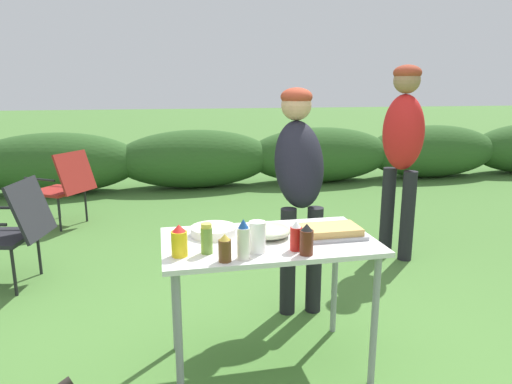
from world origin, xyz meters
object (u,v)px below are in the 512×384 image
at_px(relish_jar, 207,239).
at_px(standing_person_in_olive_jacket, 299,173).
at_px(mixing_bowl, 268,231).
at_px(camp_chair_green_behind_table, 11,227).
at_px(food_tray, 330,232).
at_px(ketchup_bottle, 296,236).
at_px(mustard_bottle, 179,241).
at_px(mayo_bottle, 243,240).
at_px(paper_cup_stack, 257,237).
at_px(folding_table, 268,253).
at_px(beer_bottle, 225,248).
at_px(camp_chair_near_hedge, 64,184).
at_px(bbq_sauce_bottle, 307,240).
at_px(plate_stack, 214,231).
at_px(standing_person_in_dark_puffer, 402,142).

height_order(relish_jar, standing_person_in_olive_jacket, standing_person_in_olive_jacket).
height_order(mixing_bowl, camp_chair_green_behind_table, camp_chair_green_behind_table).
relative_size(relish_jar, camp_chair_green_behind_table, 0.18).
distance_m(food_tray, ketchup_bottle, 0.29).
bearing_deg(camp_chair_green_behind_table, food_tray, -114.40).
bearing_deg(mustard_bottle, mayo_bottle, -19.25).
xyz_separation_m(paper_cup_stack, standing_person_in_olive_jacket, (0.47, 0.84, 0.13)).
bearing_deg(ketchup_bottle, food_tray, 34.31).
relative_size(folding_table, beer_bottle, 8.38).
height_order(mayo_bottle, camp_chair_near_hedge, mayo_bottle).
bearing_deg(bbq_sauce_bottle, paper_cup_stack, 160.16).
xyz_separation_m(folding_table, plate_stack, (-0.27, 0.13, 0.10)).
bearing_deg(standing_person_in_olive_jacket, food_tray, -90.00).
bearing_deg(camp_chair_near_hedge, bbq_sauce_bottle, -119.21).
relative_size(paper_cup_stack, relish_jar, 1.03).
height_order(food_tray, mustard_bottle, mustard_bottle).
distance_m(food_tray, camp_chair_near_hedge, 3.61).
distance_m(mayo_bottle, camp_chair_green_behind_table, 2.29).
xyz_separation_m(standing_person_in_dark_puffer, camp_chair_green_behind_table, (-3.20, 0.06, -0.58)).
xyz_separation_m(ketchup_bottle, relish_jar, (-0.43, 0.05, 0.00)).
relative_size(paper_cup_stack, ketchup_bottle, 1.03).
distance_m(beer_bottle, relish_jar, 0.14).
bearing_deg(paper_cup_stack, ketchup_bottle, -3.28).
relative_size(food_tray, standing_person_in_olive_jacket, 0.23).
bearing_deg(bbq_sauce_bottle, food_tray, 48.20).
bearing_deg(mixing_bowl, standing_person_in_olive_jacket, 60.06).
distance_m(folding_table, mustard_bottle, 0.51).
bearing_deg(bbq_sauce_bottle, plate_stack, 136.03).
distance_m(food_tray, paper_cup_stack, 0.45).
distance_m(plate_stack, beer_bottle, 0.39).
distance_m(folding_table, ketchup_bottle, 0.25).
distance_m(food_tray, beer_bottle, 0.64).
bearing_deg(food_tray, mayo_bottle, -156.16).
relative_size(folding_table, standing_person_in_dark_puffer, 0.65).
relative_size(food_tray, camp_chair_green_behind_table, 0.42).
bearing_deg(ketchup_bottle, mustard_bottle, 176.16).
bearing_deg(folding_table, mayo_bottle, -125.86).
relative_size(bbq_sauce_bottle, camp_chair_near_hedge, 0.18).
xyz_separation_m(plate_stack, mixing_bowl, (0.28, -0.09, 0.01)).
bearing_deg(mixing_bowl, folding_table, -99.97).
distance_m(paper_cup_stack, beer_bottle, 0.19).
bearing_deg(beer_bottle, ketchup_bottle, 11.63).
height_order(bbq_sauce_bottle, beer_bottle, bbq_sauce_bottle).
bearing_deg(food_tray, camp_chair_near_hedge, 121.97).
distance_m(paper_cup_stack, camp_chair_green_behind_table, 2.29).
bearing_deg(standing_person_in_dark_puffer, bbq_sauce_bottle, -68.30).
relative_size(plate_stack, mayo_bottle, 1.28).
bearing_deg(plate_stack, relish_jar, -103.61).
bearing_deg(paper_cup_stack, camp_chair_near_hedge, 114.78).
bearing_deg(mixing_bowl, standing_person_in_dark_puffer, 41.61).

